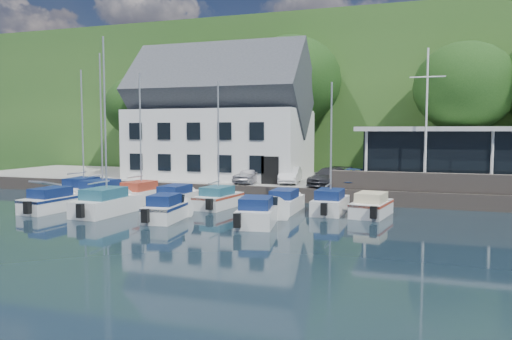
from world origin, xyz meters
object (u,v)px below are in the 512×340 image
object	(u,v)px
car_dgrey	(329,177)
car_white	(290,175)
club_pavilion	(455,156)
boat_r2_3	(257,211)
flagpole	(426,120)
boat_r1_6	(331,140)
boat_r1_0	(83,132)
boat_r2_0	(54,199)
boat_r2_2	(166,207)
harbor_building	(220,124)
car_silver	(251,174)
boat_r1_7	(372,204)
boat_r1_4	(218,142)
boat_r1_5	(285,200)
car_blue	(353,177)
boat_r1_1	(102,135)
boat_r1_3	(177,195)
boat_r2_1	(105,132)
boat_r1_2	(140,135)

from	to	relation	value
car_dgrey	car_white	bearing A→B (deg)	-175.62
car_white	club_pavilion	bearing A→B (deg)	5.61
car_dgrey	boat_r2_3	xyz separation A→B (m)	(-1.84, -10.34, -0.91)
flagpole	boat_r1_6	xyz separation A→B (m)	(-5.25, -4.42, -1.22)
boat_r1_0	car_dgrey	bearing A→B (deg)	11.97
club_pavilion	boat_r2_0	bearing A→B (deg)	-150.35
flagpole	boat_r1_6	distance (m)	6.97
boat_r2_2	harbor_building	bearing A→B (deg)	95.55
car_silver	boat_r1_7	bearing A→B (deg)	-23.29
boat_r1_6	boat_r2_0	xyz separation A→B (m)	(-15.94, -4.69, -3.57)
boat_r1_4	boat_r2_2	size ratio (longest dim) A/B	1.71
car_white	boat_r2_2	size ratio (longest dim) A/B	0.77
boat_r2_0	boat_r1_5	bearing A→B (deg)	22.56
boat_r2_2	boat_r2_3	xyz separation A→B (m)	(5.05, 0.43, 0.01)
car_white	boat_r1_0	world-z (taller)	boat_r1_0
car_silver	boat_r2_3	bearing A→B (deg)	-60.30
car_blue	boat_r1_6	size ratio (longest dim) A/B	0.45
car_dgrey	boat_r1_7	xyz separation A→B (m)	(3.46, -5.79, -0.95)
flagpole	boat_r1_1	distance (m)	21.40
car_blue	boat_r1_3	size ratio (longest dim) A/B	0.64
flagpole	boat_r2_3	xyz separation A→B (m)	(-8.14, -9.35, -4.77)
boat_r1_6	car_blue	bearing A→B (deg)	85.72
boat_r1_4	boat_r2_2	bearing A→B (deg)	-92.94
boat_r1_6	boat_r2_1	size ratio (longest dim) A/B	0.90
boat_r1_7	boat_r2_2	xyz separation A→B (m)	(-10.35, -4.98, 0.04)
car_white	car_blue	xyz separation A→B (m)	(4.54, -0.22, 0.04)
club_pavilion	flagpole	size ratio (longest dim) A/B	1.47
club_pavilion	boat_r1_2	xyz separation A→B (m)	(-19.83, -8.77, 1.51)
club_pavilion	boat_r2_1	bearing A→B (deg)	-145.81
club_pavilion	boat_r2_2	world-z (taller)	club_pavilion
car_silver	flagpole	world-z (taller)	flagpole
boat_r1_1	boat_r1_2	world-z (taller)	boat_r1_1
harbor_building	car_white	xyz separation A→B (m)	(6.74, -2.99, -3.74)
boat_r1_0	boat_r2_2	xyz separation A→B (m)	(9.62, -5.61, -4.02)
boat_r1_0	boat_r1_7	bearing A→B (deg)	-7.19
boat_r2_0	car_dgrey	bearing A→B (deg)	38.48
car_silver	boat_r1_5	size ratio (longest dim) A/B	0.65
boat_r2_2	boat_r1_1	bearing A→B (deg)	140.90
boat_r1_5	boat_r1_6	xyz separation A→B (m)	(2.67, 0.32, 3.61)
car_dgrey	flagpole	world-z (taller)	flagpole
boat_r2_1	flagpole	bearing A→B (deg)	29.82
boat_r1_0	car_silver	bearing A→B (deg)	20.41
boat_r1_0	boat_r1_3	world-z (taller)	boat_r1_0
car_silver	boat_r1_6	size ratio (longest dim) A/B	0.43
boat_r1_0	car_blue	bearing A→B (deg)	11.71
boat_r1_0	boat_r2_2	size ratio (longest dim) A/B	1.96
boat_r1_1	boat_r1_6	distance (m)	15.61
boat_r1_0	boat_r1_4	bearing A→B (deg)	-8.29
boat_r2_1	boat_r1_5	bearing A→B (deg)	26.90
boat_r1_0	boat_r1_7	size ratio (longest dim) A/B	1.92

